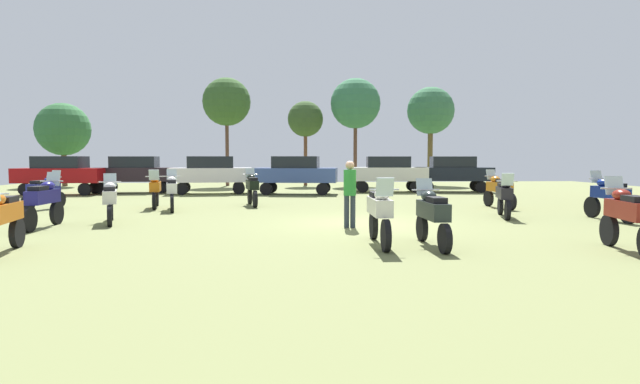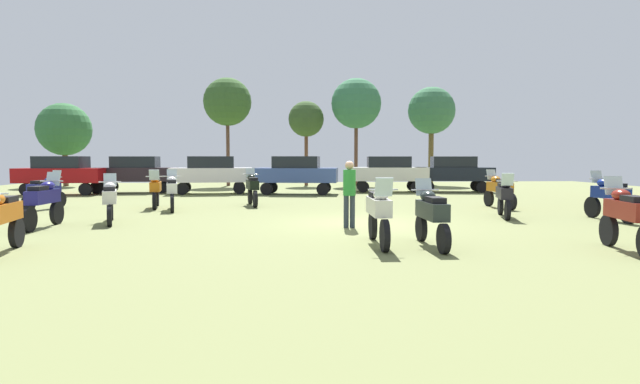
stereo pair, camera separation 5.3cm
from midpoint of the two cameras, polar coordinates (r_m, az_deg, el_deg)
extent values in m
cube|color=olive|center=(14.58, 4.82, -3.66)|extent=(44.00, 52.00, 0.02)
cylinder|color=black|center=(21.00, -7.85, -0.47)|extent=(0.24, 0.67, 0.66)
cylinder|color=black|center=(19.46, -7.27, -0.80)|extent=(0.24, 0.67, 0.66)
cube|color=black|center=(20.20, -7.58, 0.82)|extent=(0.60, 1.37, 0.36)
ellipsoid|color=black|center=(20.48, -7.70, 1.64)|extent=(0.40, 0.53, 0.24)
cube|color=black|center=(19.96, -7.50, 1.47)|extent=(0.40, 0.61, 0.12)
cube|color=silver|center=(20.80, -7.83, 2.17)|extent=(0.38, 0.22, 0.39)
cylinder|color=#B7B7BC|center=(20.71, -7.79, 2.00)|extent=(0.62, 0.15, 0.04)
cylinder|color=black|center=(12.54, 29.96, -3.77)|extent=(0.25, 0.69, 0.68)
cube|color=maroon|center=(11.76, 31.61, -1.75)|extent=(0.61, 1.41, 0.36)
ellipsoid|color=maroon|center=(12.01, 31.03, -0.29)|extent=(0.40, 0.53, 0.24)
cube|color=black|center=(11.52, 32.15, -0.68)|extent=(0.40, 0.61, 0.12)
cube|color=silver|center=(12.31, 30.40, 0.66)|extent=(0.38, 0.22, 0.39)
cylinder|color=#B7B7BC|center=(12.22, 30.59, 0.35)|extent=(0.62, 0.15, 0.04)
cylinder|color=black|center=(16.66, -22.50, -1.92)|extent=(0.29, 0.61, 0.60)
cylinder|color=black|center=(15.09, -22.64, -2.49)|extent=(0.29, 0.61, 0.60)
cube|color=silver|center=(15.83, -22.61, -0.46)|extent=(0.73, 1.39, 0.36)
ellipsoid|color=silver|center=(16.12, -22.61, 0.61)|extent=(0.44, 0.55, 0.24)
cube|color=black|center=(15.58, -22.66, 0.36)|extent=(0.45, 0.62, 0.12)
cube|color=silver|center=(16.44, -22.59, 1.29)|extent=(0.39, 0.25, 0.39)
cylinder|color=#B7B7BC|center=(16.35, -22.60, 1.07)|extent=(0.60, 0.21, 0.04)
cylinder|color=black|center=(11.74, 11.50, -3.99)|extent=(0.12, 0.60, 0.60)
cylinder|color=black|center=(10.26, 13.97, -5.16)|extent=(0.12, 0.60, 0.60)
cube|color=#232C2A|center=(10.94, 12.69, -2.04)|extent=(0.37, 1.34, 0.36)
ellipsoid|color=#232C2A|center=(11.20, 12.25, -0.46)|extent=(0.32, 0.48, 0.24)
cube|color=black|center=(10.70, 13.08, -0.88)|extent=(0.30, 0.56, 0.12)
cube|color=silver|center=(11.51, 11.78, 0.56)|extent=(0.36, 0.15, 0.39)
cylinder|color=#B7B7BC|center=(11.42, 11.92, 0.23)|extent=(0.62, 0.04, 0.04)
cylinder|color=black|center=(16.40, 20.55, -1.96)|extent=(0.29, 0.61, 0.60)
cylinder|color=black|center=(17.93, 19.83, -1.47)|extent=(0.29, 0.61, 0.60)
cube|color=black|center=(17.12, 20.21, -0.10)|extent=(0.72, 1.36, 0.36)
ellipsoid|color=black|center=(16.82, 20.38, 0.79)|extent=(0.44, 0.55, 0.24)
cube|color=black|center=(17.34, 20.12, 0.74)|extent=(0.45, 0.62, 0.12)
cube|color=silver|center=(16.48, 20.55, 1.35)|extent=(0.39, 0.25, 0.39)
cylinder|color=#B7B7BC|center=(16.58, 20.50, 1.16)|extent=(0.60, 0.21, 0.04)
cylinder|color=black|center=(19.47, -18.16, -0.98)|extent=(0.23, 0.65, 0.64)
cylinder|color=black|center=(20.98, -17.89, -0.65)|extent=(0.23, 0.65, 0.64)
cube|color=#CA6B12|center=(20.20, -18.05, 0.60)|extent=(0.58, 1.33, 0.36)
ellipsoid|color=#CA6B12|center=(19.89, -18.12, 1.36)|extent=(0.40, 0.53, 0.24)
cube|color=black|center=(20.41, -18.02, 1.31)|extent=(0.39, 0.60, 0.12)
cube|color=silver|center=(19.57, -18.19, 1.85)|extent=(0.38, 0.21, 0.39)
cylinder|color=#B7B7BC|center=(19.67, -18.16, 1.68)|extent=(0.62, 0.14, 0.04)
cylinder|color=black|center=(10.25, 7.49, -4.92)|extent=(0.14, 0.67, 0.66)
cylinder|color=black|center=(11.86, 6.12, -3.72)|extent=(0.14, 0.67, 0.66)
cube|color=silver|center=(10.99, 6.77, -1.63)|extent=(0.41, 1.41, 0.36)
ellipsoid|color=silver|center=(10.66, 7.06, -0.29)|extent=(0.34, 0.49, 0.24)
cube|color=black|center=(11.21, 6.58, -0.29)|extent=(0.32, 0.57, 0.12)
cube|color=silver|center=(10.30, 7.39, 0.57)|extent=(0.37, 0.16, 0.39)
cylinder|color=#B7B7BC|center=(10.41, 7.29, 0.27)|extent=(0.62, 0.06, 0.04)
cylinder|color=black|center=(18.27, 28.52, -1.51)|extent=(0.15, 0.68, 0.67)
cylinder|color=black|center=(17.02, 31.66, -1.97)|extent=(0.15, 0.68, 0.67)
cube|color=navy|center=(17.60, 30.09, -0.06)|extent=(0.43, 1.37, 0.36)
ellipsoid|color=navy|center=(17.83, 29.53, 0.90)|extent=(0.34, 0.50, 0.24)
cube|color=black|center=(17.40, 30.59, 0.67)|extent=(0.33, 0.57, 0.12)
cube|color=silver|center=(18.09, 28.90, 1.53)|extent=(0.37, 0.17, 0.39)
cylinder|color=#B7B7BC|center=(18.01, 29.09, 1.32)|extent=(0.62, 0.07, 0.04)
cylinder|color=black|center=(12.43, -31.01, -3.94)|extent=(0.21, 0.65, 0.64)
cube|color=#BF6115|center=(11.68, -32.25, -1.97)|extent=(0.54, 1.31, 0.36)
cube|color=black|center=(11.86, -31.93, -0.72)|extent=(0.38, 0.60, 0.12)
cylinder|color=black|center=(21.00, 18.63, -0.68)|extent=(0.18, 0.63, 0.62)
cylinder|color=black|center=(19.59, 20.88, -1.04)|extent=(0.18, 0.63, 0.62)
cube|color=#BE6D17|center=(20.26, 19.75, 0.53)|extent=(0.48, 1.41, 0.36)
ellipsoid|color=#BE6D17|center=(20.52, 19.34, 1.36)|extent=(0.36, 0.51, 0.24)
cube|color=black|center=(20.04, 20.10, 1.18)|extent=(0.35, 0.58, 0.12)
cube|color=silver|center=(20.81, 18.89, 1.90)|extent=(0.37, 0.18, 0.39)
cylinder|color=#B7B7BC|center=(20.73, 19.02, 1.72)|extent=(0.62, 0.09, 0.04)
cylinder|color=black|center=(21.82, -27.30, -0.77)|extent=(0.27, 0.62, 0.61)
cylinder|color=black|center=(20.54, -30.07, -1.11)|extent=(0.27, 0.62, 0.61)
cube|color=navy|center=(21.14, -28.68, 0.37)|extent=(0.70, 1.44, 0.36)
ellipsoid|color=navy|center=(21.38, -28.18, 1.17)|extent=(0.43, 0.54, 0.24)
cube|color=black|center=(20.94, -29.12, 0.98)|extent=(0.43, 0.62, 0.12)
cube|color=silver|center=(21.64, -27.63, 1.69)|extent=(0.39, 0.24, 0.39)
cylinder|color=#B7B7BC|center=(21.56, -27.79, 1.52)|extent=(0.61, 0.19, 0.04)
cylinder|color=black|center=(16.24, -27.55, -2.09)|extent=(0.13, 0.67, 0.67)
cylinder|color=black|center=(14.84, -30.00, -2.68)|extent=(0.13, 0.67, 0.67)
cube|color=navy|center=(15.50, -28.78, -0.48)|extent=(0.38, 1.33, 0.36)
ellipsoid|color=navy|center=(15.75, -28.35, 0.62)|extent=(0.33, 0.48, 0.24)
cube|color=black|center=(15.27, -29.18, 0.36)|extent=(0.31, 0.56, 0.12)
cube|color=silver|center=(16.04, -27.88, 1.33)|extent=(0.36, 0.16, 0.39)
cylinder|color=#B7B7BC|center=(15.96, -28.02, 1.10)|extent=(0.62, 0.05, 0.04)
cylinder|color=black|center=(19.80, -16.30, -0.86)|extent=(0.25, 0.66, 0.65)
cylinder|color=black|center=(18.24, -16.31, -1.25)|extent=(0.25, 0.66, 0.65)
cube|color=silver|center=(18.99, -16.33, 0.47)|extent=(0.62, 1.38, 0.36)
ellipsoid|color=silver|center=(19.27, -16.34, 1.35)|extent=(0.41, 0.53, 0.24)
cube|color=black|center=(18.74, -16.35, 1.16)|extent=(0.41, 0.61, 0.12)
cube|color=silver|center=(19.60, -16.35, 1.91)|extent=(0.38, 0.22, 0.39)
cylinder|color=#B7B7BC|center=(19.50, -16.35, 1.73)|extent=(0.61, 0.16, 0.04)
cylinder|color=black|center=(27.00, -15.28, 0.35)|extent=(0.66, 0.27, 0.64)
cylinder|color=black|center=(28.43, -14.98, 0.53)|extent=(0.66, 0.27, 0.64)
cylinder|color=black|center=(26.85, -9.06, 0.42)|extent=(0.66, 0.27, 0.64)
cylinder|color=black|center=(28.29, -9.07, 0.59)|extent=(0.66, 0.27, 0.64)
cube|color=silver|center=(27.58, -12.12, 1.92)|extent=(4.44, 2.16, 0.75)
cube|color=black|center=(27.56, -12.14, 3.33)|extent=(2.49, 1.78, 0.61)
cylinder|color=black|center=(28.62, 12.21, 0.59)|extent=(0.67, 0.32, 0.64)
cylinder|color=black|center=(30.05, 11.85, 0.74)|extent=(0.67, 0.32, 0.64)
cylinder|color=black|center=(29.15, 17.92, 0.55)|extent=(0.67, 0.32, 0.64)
cylinder|color=black|center=(30.55, 17.30, 0.70)|extent=(0.67, 0.32, 0.64)
cube|color=black|center=(29.53, 14.86, 1.99)|extent=(4.53, 2.46, 0.75)
cube|color=black|center=(29.52, 14.89, 3.31)|extent=(2.59, 1.94, 0.61)
cylinder|color=black|center=(29.45, -30.27, 0.25)|extent=(0.64, 0.23, 0.64)
cylinder|color=black|center=(30.74, -29.08, 0.41)|extent=(0.64, 0.23, 0.64)
cylinder|color=black|center=(28.27, -24.96, 0.28)|extent=(0.64, 0.23, 0.64)
cylinder|color=black|center=(29.61, -23.95, 0.45)|extent=(0.64, 0.23, 0.64)
cube|color=maroon|center=(29.46, -27.14, 1.70)|extent=(4.32, 1.85, 0.75)
cube|color=black|center=(29.45, -27.18, 3.02)|extent=(2.38, 1.61, 0.61)
cylinder|color=black|center=(29.24, -23.16, 0.44)|extent=(0.65, 0.25, 0.64)
cylinder|color=black|center=(30.62, -22.41, 0.59)|extent=(0.65, 0.25, 0.64)
cylinder|color=black|center=(28.56, -17.52, 0.49)|extent=(0.65, 0.25, 0.64)
cylinder|color=black|center=(29.97, -17.01, 0.65)|extent=(0.65, 0.25, 0.64)
cube|color=black|center=(29.53, -20.08, 1.89)|extent=(4.37, 1.98, 0.75)
cube|color=black|center=(29.52, -20.11, 3.21)|extent=(2.43, 1.68, 0.61)
cylinder|color=black|center=(26.17, -6.01, 0.36)|extent=(0.67, 0.32, 0.64)
cylinder|color=black|center=(27.58, -5.43, 0.54)|extent=(0.67, 0.32, 0.64)
cylinder|color=black|center=(25.75, 0.38, 0.33)|extent=(0.67, 0.32, 0.64)
cylinder|color=black|center=(27.19, 0.64, 0.51)|extent=(0.67, 0.32, 0.64)
cube|color=#364D8F|center=(26.60, -2.63, 1.93)|extent=(4.54, 2.50, 0.75)
cube|color=black|center=(26.59, -2.63, 3.40)|extent=(2.60, 1.96, 0.61)
cylinder|color=black|center=(27.95, 4.98, 0.59)|extent=(0.66, 0.29, 0.64)
cylinder|color=black|center=(29.38, 4.82, 0.74)|extent=(0.66, 0.29, 0.64)
cylinder|color=black|center=(28.26, 10.91, 0.57)|extent=(0.66, 0.29, 0.64)
cylinder|color=black|center=(29.68, 10.47, 0.72)|extent=(0.66, 0.29, 0.64)
cube|color=silver|center=(28.75, 7.82, 2.04)|extent=(4.47, 2.26, 0.75)
cube|color=black|center=(28.74, 7.83, 3.39)|extent=(2.52, 1.83, 0.61)
cylinder|color=#2B3540|center=(13.70, 3.09, -2.23)|extent=(0.14, 0.14, 0.88)
cylinder|color=#2B3540|center=(13.71, 3.80, -2.23)|extent=(0.14, 0.14, 0.88)
cylinder|color=#298832|center=(13.65, 3.46, 1.07)|extent=(0.36, 0.36, 0.70)
sphere|color=tan|center=(13.63, 3.47, 3.04)|extent=(0.24, 0.24, 0.24)
cylinder|color=brown|center=(35.31, -1.52, 4.06)|extent=(0.25, 0.25, 4.08)
sphere|color=#344F25|center=(35.42, -1.53, 8.26)|extent=(2.47, 2.47, 2.47)
cylinder|color=brown|center=(37.31, 12.49, 4.34)|extent=(0.37, 0.37, 4.58)
sphere|color=#356C45|center=(37.47, 12.55, 9.00)|extent=(3.36, 3.36, 3.36)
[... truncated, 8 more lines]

